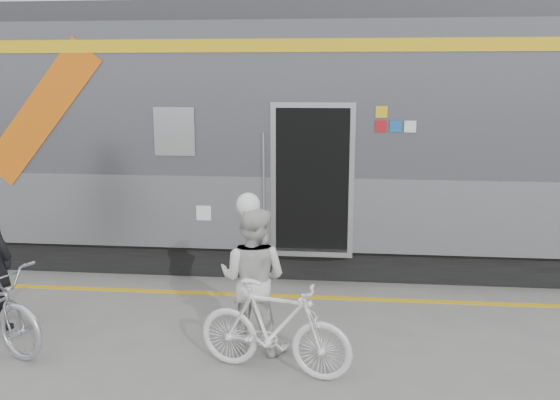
# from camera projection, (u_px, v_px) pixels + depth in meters

# --- Properties ---
(ground) EXTENTS (90.00, 90.00, 0.00)m
(ground) POSITION_uv_depth(u_px,v_px,m) (223.00, 368.00, 6.28)
(ground) COLOR slate
(ground) RESTS_ON ground
(train) EXTENTS (24.00, 3.17, 4.10)m
(train) POSITION_uv_depth(u_px,v_px,m) (188.00, 135.00, 10.08)
(train) COLOR black
(train) RESTS_ON ground
(safety_strip) EXTENTS (24.00, 0.12, 0.01)m
(safety_strip) POSITION_uv_depth(u_px,v_px,m) (253.00, 295.00, 8.37)
(safety_strip) COLOR gold
(safety_strip) RESTS_ON ground
(woman) EXTENTS (0.93, 0.80, 1.65)m
(woman) POSITION_uv_depth(u_px,v_px,m) (253.00, 279.00, 6.59)
(woman) COLOR silver
(woman) RESTS_ON ground
(bicycle_right) EXTENTS (1.72, 0.85, 1.00)m
(bicycle_right) POSITION_uv_depth(u_px,v_px,m) (274.00, 328.00, 6.09)
(bicycle_right) COLOR silver
(bicycle_right) RESTS_ON ground
(helmet_woman) EXTENTS (0.26, 0.26, 0.26)m
(helmet_woman) POSITION_uv_depth(u_px,v_px,m) (252.00, 195.00, 6.39)
(helmet_woman) COLOR white
(helmet_woman) RESTS_ON woman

